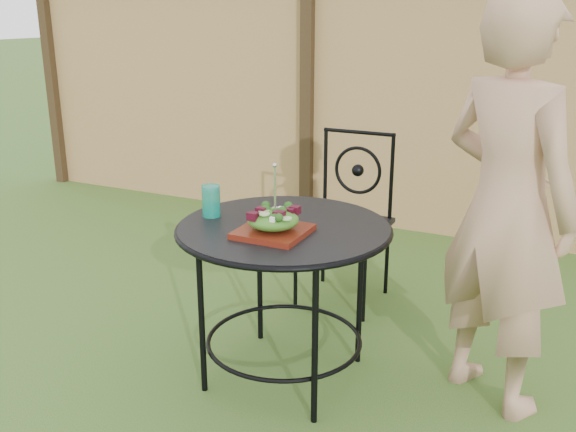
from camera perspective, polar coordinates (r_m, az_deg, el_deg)
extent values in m
plane|color=#274817|center=(2.94, 7.89, -15.20)|extent=(60.00, 60.00, 0.00)
cube|color=tan|center=(4.67, 16.88, 8.56)|extent=(8.00, 0.05, 1.80)
cube|color=black|center=(6.48, -20.20, 11.10)|extent=(0.09, 0.09, 1.90)
cube|color=black|center=(4.98, 1.73, 10.43)|extent=(0.09, 0.09, 1.90)
cylinder|color=black|center=(2.72, -0.37, -1.01)|extent=(0.90, 0.90, 0.02)
torus|color=black|center=(2.72, -0.37, -1.13)|extent=(0.92, 0.92, 0.02)
torus|color=black|center=(2.94, -0.35, -10.93)|extent=(0.70, 0.70, 0.02)
cylinder|color=black|center=(2.99, 6.42, -6.82)|extent=(0.03, 0.03, 0.71)
cylinder|color=black|center=(3.18, -2.54, -5.15)|extent=(0.03, 0.03, 0.71)
cylinder|color=black|center=(2.77, -7.70, -8.92)|extent=(0.03, 0.03, 0.71)
cylinder|color=black|center=(2.55, 2.41, -11.30)|extent=(0.03, 0.03, 0.71)
cube|color=black|center=(3.58, 4.95, -0.87)|extent=(0.46, 0.46, 0.03)
cylinder|color=black|center=(3.64, 6.34, 7.41)|extent=(0.42, 0.02, 0.02)
torus|color=black|center=(3.69, 6.23, 4.05)|extent=(0.28, 0.02, 0.28)
cylinder|color=black|center=(3.56, 0.67, -4.89)|extent=(0.02, 0.02, 0.44)
cylinder|color=black|center=(3.42, 6.78, -5.98)|extent=(0.02, 0.02, 0.44)
cylinder|color=black|center=(3.90, 3.16, -2.83)|extent=(0.02, 0.02, 0.44)
cylinder|color=black|center=(3.77, 8.78, -3.73)|extent=(0.02, 0.02, 0.44)
cylinder|color=black|center=(3.76, 3.34, 4.09)|extent=(0.02, 0.02, 0.50)
cylinder|color=black|center=(3.64, 9.19, 3.39)|extent=(0.02, 0.02, 0.50)
imported|color=tan|center=(2.68, 18.84, 0.66)|extent=(0.74, 0.66, 1.69)
cube|color=#51130B|center=(2.60, -1.34, -1.39)|extent=(0.27, 0.27, 0.02)
ellipsoid|color=#235614|center=(2.59, -1.34, -0.31)|extent=(0.21, 0.21, 0.08)
cylinder|color=silver|center=(2.55, -1.17, 2.44)|extent=(0.01, 0.01, 0.18)
cylinder|color=#0B876E|center=(2.84, -6.85, 1.34)|extent=(0.08, 0.08, 0.14)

